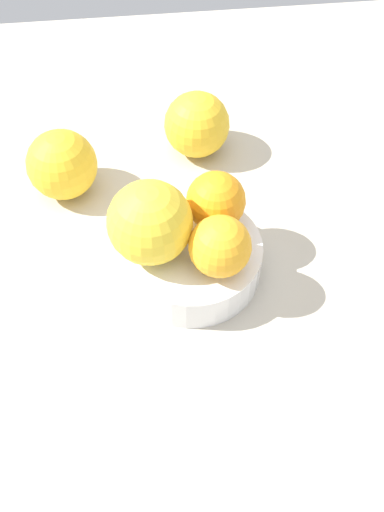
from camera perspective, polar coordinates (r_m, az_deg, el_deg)
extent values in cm
cube|color=#BCB29E|center=(64.37, 0.00, -1.97)|extent=(110.00, 110.00, 2.00)
cylinder|color=white|center=(63.24, 0.00, -1.23)|extent=(9.43, 9.43, 0.78)
cylinder|color=white|center=(61.82, 0.00, -0.25)|extent=(15.22, 15.22, 4.35)
sphere|color=#F9A823|center=(56.05, 2.85, 0.97)|extent=(6.37, 6.37, 6.37)
sphere|color=yellow|center=(56.58, -4.28, 3.37)|extent=(8.73, 8.73, 8.73)
sphere|color=orange|center=(60.07, 2.42, 5.58)|extent=(6.41, 6.41, 6.41)
sphere|color=yellow|center=(70.56, -13.01, 8.99)|extent=(8.53, 8.53, 8.53)
sphere|color=yellow|center=(74.46, 0.50, 13.15)|extent=(8.48, 8.48, 8.48)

